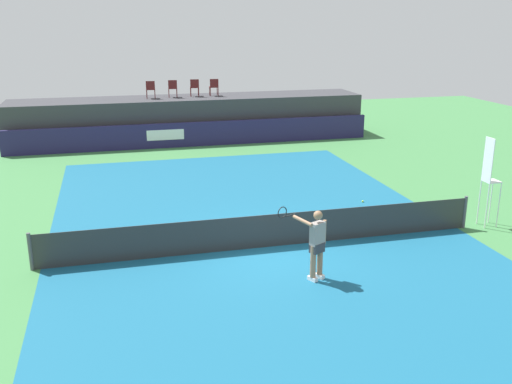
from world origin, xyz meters
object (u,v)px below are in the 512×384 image
at_px(tennis_player, 316,242).
at_px(tennis_ball, 363,201).
at_px(spectator_chair_far_left, 151,89).
at_px(spectator_chair_center, 195,87).
at_px(spectator_chair_left, 173,88).
at_px(net_post_far, 465,212).
at_px(spectator_chair_right, 214,86).
at_px(umpire_chair, 489,176).
at_px(net_post_near, 30,252).

xyz_separation_m(tennis_player, tennis_ball, (3.69, 5.34, -0.92)).
height_order(spectator_chair_far_left, spectator_chair_center, same).
bearing_deg(spectator_chair_left, tennis_ball, -67.53).
bearing_deg(spectator_chair_far_left, net_post_far, -61.84).
bearing_deg(spectator_chair_far_left, spectator_chair_right, 3.55).
bearing_deg(spectator_chair_right, net_post_far, -72.48).
bearing_deg(umpire_chair, spectator_chair_left, 116.66).
relative_size(spectator_chair_left, spectator_chair_right, 1.00).
distance_m(umpire_chair, net_post_far, 1.29).
height_order(spectator_chair_center, net_post_far, spectator_chair_center).
distance_m(net_post_near, tennis_ball, 10.93).
relative_size(spectator_chair_center, net_post_far, 0.89).
bearing_deg(tennis_player, umpire_chair, 19.77).
height_order(spectator_chair_left, umpire_chair, spectator_chair_left).
bearing_deg(spectator_chair_center, umpire_chair, -67.00).
distance_m(spectator_chair_left, umpire_chair, 17.21).
xyz_separation_m(spectator_chair_left, tennis_player, (1.39, -17.62, -1.73)).
height_order(spectator_chair_left, tennis_player, spectator_chair_left).
bearing_deg(spectator_chair_left, umpire_chair, -63.34).
relative_size(spectator_chair_center, spectator_chair_right, 1.00).
relative_size(spectator_chair_left, net_post_far, 0.89).
distance_m(spectator_chair_left, net_post_far, 17.01).
distance_m(spectator_chair_right, tennis_ball, 12.95).
bearing_deg(spectator_chair_right, tennis_player, -92.44).
xyz_separation_m(spectator_chair_far_left, spectator_chair_left, (1.13, 0.16, 0.00)).
bearing_deg(spectator_chair_left, tennis_player, -85.49).
bearing_deg(spectator_chair_right, net_post_near, -116.09).
bearing_deg(umpire_chair, spectator_chair_center, 113.00).
height_order(spectator_chair_center, tennis_ball, spectator_chair_center).
relative_size(spectator_chair_left, spectator_chair_center, 1.00).
bearing_deg(tennis_ball, spectator_chair_far_left, 117.11).
bearing_deg(spectator_chair_far_left, spectator_chair_center, 6.85).
distance_m(spectator_chair_left, tennis_player, 17.76).
height_order(spectator_chair_far_left, net_post_far, spectator_chair_far_left).
bearing_deg(umpire_chair, tennis_player, -160.23).
height_order(umpire_chair, tennis_player, umpire_chair).
height_order(spectator_chair_left, spectator_chair_center, same).
relative_size(spectator_chair_center, tennis_ball, 13.06).
relative_size(spectator_chair_far_left, tennis_player, 0.50).
height_order(spectator_chair_far_left, net_post_near, spectator_chair_far_left).
xyz_separation_m(umpire_chair, tennis_player, (-6.31, -2.27, -0.63)).
xyz_separation_m(spectator_chair_far_left, spectator_chair_center, (2.27, 0.27, 0.00)).
height_order(spectator_chair_far_left, spectator_chair_left, same).
bearing_deg(tennis_ball, spectator_chair_center, 107.63).
height_order(spectator_chair_left, net_post_far, spectator_chair_left).
relative_size(spectator_chair_left, umpire_chair, 0.32).
distance_m(net_post_far, tennis_ball, 3.65).
height_order(umpire_chair, tennis_ball, umpire_chair).
height_order(spectator_chair_center, spectator_chair_right, same).
distance_m(spectator_chair_left, spectator_chair_right, 2.14).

